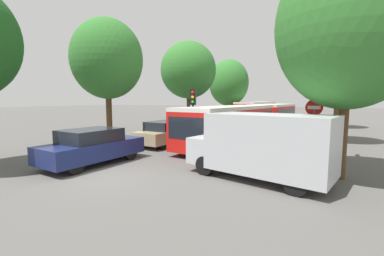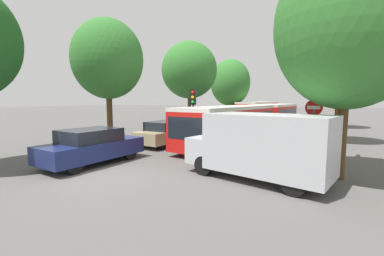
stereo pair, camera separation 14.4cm
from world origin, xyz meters
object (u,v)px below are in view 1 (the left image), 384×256
at_px(tree_right_far, 339,84).
at_px(traffic_light, 193,105).
at_px(queued_car_blue, 209,124).
at_px(tree_right_near, 350,25).
at_px(tree_left_mid, 107,59).
at_px(queued_car_navy, 93,146).
at_px(tree_left_distant, 228,84).
at_px(tree_right_mid, 340,66).
at_px(tree_left_far, 188,72).
at_px(city_bus_rear, 257,109).
at_px(queued_car_tan, 166,133).
at_px(direction_sign_post, 347,105).
at_px(articulated_bus, 251,119).
at_px(white_van, 262,145).
at_px(no_entry_sign, 313,121).

bearing_deg(tree_right_far, traffic_light, -115.25).
bearing_deg(queued_car_blue, tree_right_near, -130.77).
distance_m(tree_left_mid, tree_right_near, 12.75).
height_order(queued_car_navy, tree_right_far, tree_right_far).
relative_size(queued_car_blue, tree_left_distant, 0.57).
distance_m(tree_right_mid, tree_right_far, 10.42).
height_order(tree_left_far, tree_right_far, tree_left_far).
height_order(tree_left_mid, tree_right_far, tree_left_mid).
distance_m(city_bus_rear, tree_right_far, 11.90).
xyz_separation_m(city_bus_rear, traffic_light, (1.96, -22.65, 1.05)).
height_order(queued_car_tan, tree_right_far, tree_right_far).
relative_size(direction_sign_post, tree_right_near, 0.44).
relative_size(tree_left_far, tree_left_distant, 1.02).
relative_size(articulated_bus, white_van, 3.11).
distance_m(queued_car_navy, no_entry_sign, 9.65).
height_order(no_entry_sign, tree_right_far, tree_right_far).
xyz_separation_m(articulated_bus, tree_right_mid, (5.37, 0.96, 3.54)).
relative_size(tree_left_distant, tree_right_near, 0.98).
relative_size(articulated_bus, tree_left_far, 2.03).
bearing_deg(queued_car_navy, no_entry_sign, -58.13).
relative_size(queued_car_navy, queued_car_blue, 1.01).
relative_size(queued_car_blue, direction_sign_post, 1.26).
height_order(white_van, tree_right_near, tree_right_near).
height_order(white_van, tree_left_far, tree_left_far).
relative_size(queued_car_navy, tree_left_distant, 0.57).
xyz_separation_m(articulated_bus, tree_left_mid, (-7.29, -6.47, 3.88)).
bearing_deg(city_bus_rear, queued_car_tan, -177.91).
xyz_separation_m(tree_left_mid, tree_right_mid, (12.65, 7.43, -0.34)).
relative_size(articulated_bus, traffic_light, 4.84).
bearing_deg(direction_sign_post, queued_car_navy, 28.64).
bearing_deg(traffic_light, tree_left_mid, -89.34).
bearing_deg(queued_car_navy, tree_right_near, -70.50).
relative_size(traffic_light, tree_left_far, 0.42).
xyz_separation_m(queued_car_blue, white_van, (6.85, -10.48, 0.46)).
xyz_separation_m(tree_left_distant, tree_right_near, (12.22, -21.41, 0.45)).
distance_m(white_van, tree_right_mid, 11.14).
bearing_deg(tree_right_mid, queued_car_tan, -147.07).
bearing_deg(tree_left_far, traffic_light, -58.65).
bearing_deg(tree_right_far, tree_left_distant, 169.88).
height_order(queued_car_navy, tree_left_far, tree_left_far).
bearing_deg(tree_right_near, tree_left_mid, 173.85).
relative_size(traffic_light, no_entry_sign, 1.21).
bearing_deg(queued_car_navy, tree_left_distant, 9.93).
distance_m(direction_sign_post, tree_left_mid, 13.33).
xyz_separation_m(city_bus_rear, tree_left_mid, (-3.22, -24.17, 3.83)).
bearing_deg(queued_car_tan, traffic_light, -82.62).
relative_size(queued_car_navy, traffic_light, 1.34).
relative_size(queued_car_tan, traffic_light, 1.28).
relative_size(city_bus_rear, tree_left_distant, 1.47).
distance_m(tree_left_far, tree_right_near, 16.10).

